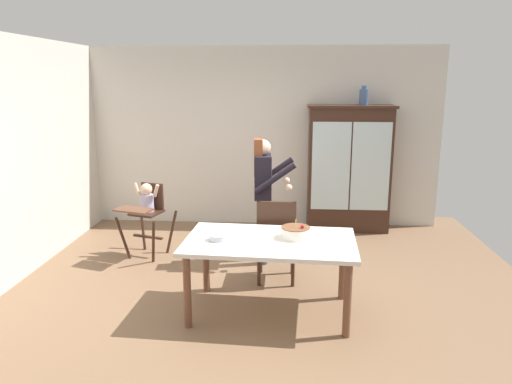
{
  "coord_description": "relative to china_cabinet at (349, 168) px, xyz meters",
  "views": [
    {
      "loc": [
        0.38,
        -4.65,
        2.22
      ],
      "look_at": [
        0.03,
        0.7,
        0.95
      ],
      "focal_mm": 33.61,
      "sensor_mm": 36.0,
      "label": 1
    }
  ],
  "objects": [
    {
      "name": "wall_back",
      "position": [
        -1.29,
        0.26,
        0.42
      ],
      "size": [
        5.32,
        0.06,
        2.7
      ],
      "primitive_type": "cube",
      "color": "beige",
      "rests_on": "ground_plane"
    },
    {
      "name": "high_chair_with_toddler",
      "position": [
        -2.67,
        -1.29,
        -0.28
      ],
      "size": [
        0.71,
        0.79,
        0.95
      ],
      "rotation": [
        0.0,
        0.0,
        -0.29
      ],
      "color": "#382116",
      "rests_on": "ground_plane"
    },
    {
      "name": "ground_plane",
      "position": [
        -1.29,
        -2.37,
        -0.93
      ],
      "size": [
        6.24,
        6.24,
        0.0
      ],
      "primitive_type": "plane",
      "color": "brown"
    },
    {
      "name": "serving_bowl",
      "position": [
        -1.54,
        -2.77,
        -0.17
      ],
      "size": [
        0.18,
        0.18,
        0.05
      ],
      "primitive_type": "cylinder",
      "color": "#B2BCC6",
      "rests_on": "dining_table"
    },
    {
      "name": "adult_person",
      "position": [
        -1.19,
        -1.4,
        0.03
      ],
      "size": [
        0.52,
        0.5,
        1.53
      ],
      "rotation": [
        0.0,
        0.0,
        1.64
      ],
      "color": "#33425B",
      "rests_on": "ground_plane"
    },
    {
      "name": "ceramic_vase",
      "position": [
        0.17,
        0.0,
        1.04
      ],
      "size": [
        0.13,
        0.13,
        0.27
      ],
      "color": "#3D567F",
      "rests_on": "china_cabinet"
    },
    {
      "name": "birthday_cake",
      "position": [
        -0.82,
        -2.65,
        -0.14
      ],
      "size": [
        0.28,
        0.28,
        0.19
      ],
      "color": "white",
      "rests_on": "dining_table"
    },
    {
      "name": "dining_chair_far_side",
      "position": [
        -1.01,
        -2.04,
        -0.38
      ],
      "size": [
        0.44,
        0.44,
        0.96
      ],
      "rotation": [
        0.0,
        0.0,
        3.15
      ],
      "color": "#382116",
      "rests_on": "ground_plane"
    },
    {
      "name": "dining_table",
      "position": [
        -1.06,
        -2.73,
        -0.28
      ],
      "size": [
        1.65,
        1.03,
        0.74
      ],
      "color": "silver",
      "rests_on": "ground_plane"
    },
    {
      "name": "china_cabinet",
      "position": [
        0.0,
        0.0,
        0.0
      ],
      "size": [
        1.25,
        0.48,
        1.86
      ],
      "color": "#382116",
      "rests_on": "ground_plane"
    }
  ]
}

